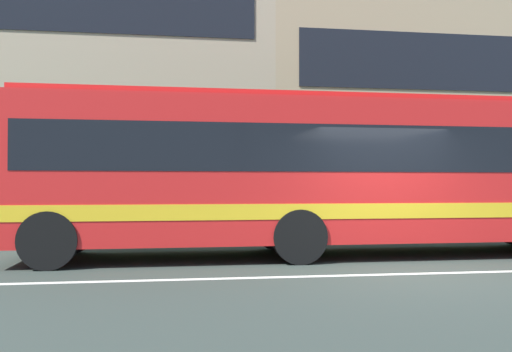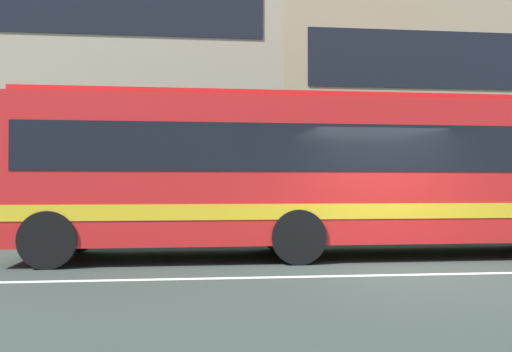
# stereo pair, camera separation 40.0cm
# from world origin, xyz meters

# --- Properties ---
(ground_plane) EXTENTS (160.00, 160.00, 0.00)m
(ground_plane) POSITION_xyz_m (0.00, 0.00, 0.00)
(ground_plane) COLOR #313A35
(lane_centre_line) EXTENTS (60.00, 0.16, 0.01)m
(lane_centre_line) POSITION_xyz_m (0.00, 0.00, 0.00)
(lane_centre_line) COLOR silver
(lane_centre_line) RESTS_ON ground_plane
(hedge_row_far) EXTENTS (20.73, 1.10, 0.92)m
(hedge_row_far) POSITION_xyz_m (-3.45, 6.40, 0.46)
(hedge_row_far) COLOR #2B702B
(hedge_row_far) RESTS_ON ground_plane
(apartment_block_left) EXTENTS (18.01, 9.81, 13.12)m
(apartment_block_left) POSITION_xyz_m (-9.52, 14.42, 6.56)
(apartment_block_left) COLOR tan
(apartment_block_left) RESTS_ON ground_plane
(apartment_block_right) EXTENTS (19.99, 9.81, 9.94)m
(apartment_block_right) POSITION_xyz_m (9.48, 14.42, 4.97)
(apartment_block_right) COLOR tan
(apartment_block_right) RESTS_ON ground_plane
(transit_bus) EXTENTS (12.33, 2.71, 3.19)m
(transit_bus) POSITION_xyz_m (-0.84, 2.52, 1.76)
(transit_bus) COLOR red
(transit_bus) RESTS_ON ground_plane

